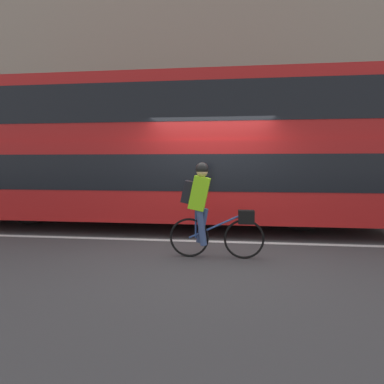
{
  "coord_description": "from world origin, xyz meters",
  "views": [
    {
      "loc": [
        0.28,
        -5.7,
        1.58
      ],
      "look_at": [
        -0.38,
        0.26,
        1.0
      ],
      "focal_mm": 28.0,
      "sensor_mm": 36.0,
      "label": 1
    }
  ],
  "objects": [
    {
      "name": "sidewalk_curb",
      "position": [
        0.0,
        4.54,
        0.05
      ],
      "size": [
        60.0,
        1.62,
        0.1
      ],
      "color": "#A8A399",
      "rests_on": "ground_plane"
    },
    {
      "name": "road_center_line",
      "position": [
        0.0,
        0.22,
        0.0
      ],
      "size": [
        50.0,
        0.14,
        0.01
      ],
      "primitive_type": "cube",
      "color": "silver",
      "rests_on": "ground_plane"
    },
    {
      "name": "trash_bin",
      "position": [
        -3.87,
        4.45,
        0.53
      ],
      "size": [
        0.45,
        0.45,
        0.85
      ],
      "color": "#515156",
      "rests_on": "sidewalk_curb"
    },
    {
      "name": "ground_plane",
      "position": [
        0.0,
        0.0,
        0.0
      ],
      "size": [
        80.0,
        80.0,
        0.0
      ],
      "primitive_type": "plane",
      "color": "#424244"
    },
    {
      "name": "building_facade",
      "position": [
        0.0,
        5.49,
        4.87
      ],
      "size": [
        60.0,
        0.3,
        9.74
      ],
      "color": "gray",
      "rests_on": "ground_plane"
    },
    {
      "name": "bus",
      "position": [
        -1.35,
        1.56,
        1.94
      ],
      "size": [
        11.11,
        2.5,
        3.46
      ],
      "color": "black",
      "rests_on": "ground_plane"
    },
    {
      "name": "street_sign_post",
      "position": [
        -4.41,
        4.45,
        1.42
      ],
      "size": [
        0.36,
        0.09,
        2.35
      ],
      "color": "#59595B",
      "rests_on": "sidewalk_curb"
    },
    {
      "name": "cyclist_on_bike",
      "position": [
        -0.02,
        -0.8,
        0.86
      ],
      "size": [
        1.58,
        0.32,
        1.59
      ],
      "color": "black",
      "rests_on": "ground_plane"
    }
  ]
}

